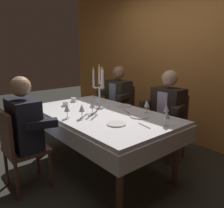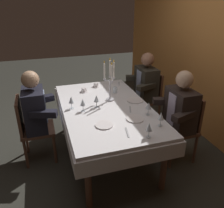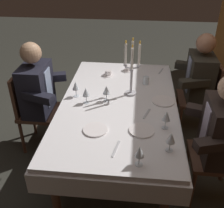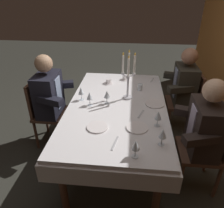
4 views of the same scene
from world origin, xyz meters
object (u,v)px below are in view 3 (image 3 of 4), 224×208
at_px(coffee_cup_1, 108,73).
at_px(seated_diner_0, 200,77).
at_px(dinner_plate_0, 95,130).
at_px(dinner_plate_2, 163,101).
at_px(seated_diner_2, 222,131).
at_px(wine_glass_5, 140,152).
at_px(wine_glass_3, 106,90).
at_px(wine_glass_4, 171,138).
at_px(seated_diner_1, 36,89).
at_px(wine_glass_2, 166,116).
at_px(wine_glass_1, 76,86).
at_px(wine_glass_0, 86,92).
at_px(dining_table, 118,112).
at_px(candelabra, 132,70).
at_px(coffee_cup_0, 128,68).
at_px(water_tumbler_0, 146,80).
at_px(dinner_plate_1, 142,130).

xyz_separation_m(coffee_cup_1, seated_diner_0, (-0.07, 1.05, -0.03)).
bearing_deg(dinner_plate_0, coffee_cup_1, -179.19).
height_order(dinner_plate_2, seated_diner_2, seated_diner_2).
bearing_deg(wine_glass_5, wine_glass_3, -158.61).
bearing_deg(seated_diner_2, wine_glass_4, -56.82).
relative_size(coffee_cup_1, seated_diner_1, 0.11).
xyz_separation_m(wine_glass_2, seated_diner_1, (-0.56, -1.31, -0.12)).
xyz_separation_m(dinner_plate_2, wine_glass_1, (-0.02, -0.86, 0.11)).
bearing_deg(wine_glass_0, dining_table, 98.21).
bearing_deg(seated_diner_1, wine_glass_3, 77.18).
distance_m(wine_glass_0, seated_diner_2, 1.24).
bearing_deg(wine_glass_2, coffee_cup_1, -148.63).
xyz_separation_m(wine_glass_0, wine_glass_2, (0.33, 0.73, 0.00)).
xyz_separation_m(wine_glass_1, coffee_cup_1, (-0.52, 0.26, -0.09)).
distance_m(coffee_cup_1, seated_diner_0, 1.05).
xyz_separation_m(wine_glass_3, wine_glass_5, (0.84, 0.33, 0.00)).
xyz_separation_m(seated_diner_0, seated_diner_1, (0.47, -1.77, 0.00)).
bearing_deg(dining_table, seated_diner_0, 126.52).
height_order(candelabra, seated_diner_2, candelabra).
height_order(wine_glass_0, wine_glass_5, same).
xyz_separation_m(wine_glass_1, seated_diner_2, (0.43, 1.31, -0.12)).
distance_m(dinner_plate_0, wine_glass_4, 0.63).
relative_size(dining_table, coffee_cup_0, 14.70).
bearing_deg(wine_glass_1, wine_glass_5, 35.45).
distance_m(dinner_plate_0, dinner_plate_2, 0.78).
height_order(dining_table, wine_glass_5, wine_glass_5).
xyz_separation_m(wine_glass_2, water_tumbler_0, (-0.79, -0.16, -0.07)).
distance_m(dining_table, seated_diner_1, 0.91).
distance_m(coffee_cup_0, seated_diner_1, 1.10).
bearing_deg(dining_table, water_tumbler_0, 147.30).
distance_m(candelabra, seated_diner_0, 0.95).
distance_m(dinner_plate_2, seated_diner_1, 1.32).
distance_m(wine_glass_1, coffee_cup_1, 0.59).
relative_size(wine_glass_2, wine_glass_5, 1.00).
bearing_deg(wine_glass_1, wine_glass_3, 79.49).
xyz_separation_m(candelabra, wine_glass_0, (0.22, -0.42, -0.15)).
distance_m(wine_glass_0, seated_diner_1, 0.64).
bearing_deg(wine_glass_2, dining_table, -131.67).
bearing_deg(water_tumbler_0, candelabra, -32.62).
height_order(wine_glass_4, seated_diner_1, seated_diner_1).
bearing_deg(seated_diner_0, dining_table, -53.48).
height_order(wine_glass_2, seated_diner_1, seated_diner_1).
bearing_deg(dinner_plate_2, wine_glass_3, -86.18).
distance_m(wine_glass_5, seated_diner_1, 1.50).
distance_m(dining_table, dinner_plate_0, 0.51).
height_order(dinner_plate_1, seated_diner_0, seated_diner_0).
bearing_deg(wine_glass_1, seated_diner_1, -104.36).
distance_m(dining_table, coffee_cup_1, 0.63).
xyz_separation_m(wine_glass_3, coffee_cup_1, (-0.57, -0.05, -0.09)).
bearing_deg(wine_glass_0, dinner_plate_0, 19.84).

